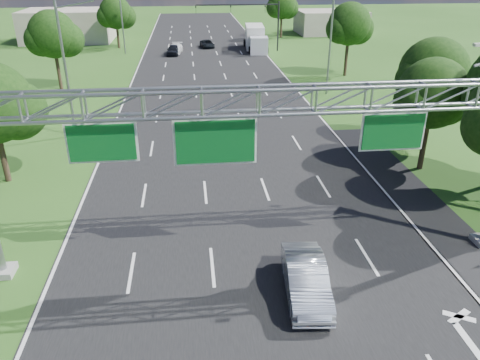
{
  "coord_description": "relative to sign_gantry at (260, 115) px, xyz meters",
  "views": [
    {
      "loc": [
        -2.46,
        -5.89,
        12.6
      ],
      "look_at": [
        -0.23,
        14.35,
        2.93
      ],
      "focal_mm": 35.0,
      "sensor_mm": 36.0,
      "label": 1
    }
  ],
  "objects": [
    {
      "name": "ground",
      "position": [
        -0.33,
        18.0,
        -6.89
      ],
      "size": [
        220.0,
        220.0,
        0.0
      ],
      "primitive_type": "plane",
      "color": "#274F17",
      "rests_on": "ground"
    },
    {
      "name": "road",
      "position": [
        -0.33,
        18.0,
        -6.89
      ],
      "size": [
        18.0,
        180.0,
        0.02
      ],
      "primitive_type": "cube",
      "color": "black",
      "rests_on": "ground"
    },
    {
      "name": "road_flare",
      "position": [
        9.87,
        2.0,
        -6.89
      ],
      "size": [
        3.0,
        30.0,
        0.02
      ],
      "primitive_type": "cube",
      "color": "black",
      "rests_on": "ground"
    },
    {
      "name": "sign_gantry",
      "position": [
        0.0,
        0.0,
        0.0
      ],
      "size": [
        23.5,
        1.0,
        9.56
      ],
      "color": "gray",
      "rests_on": "ground"
    },
    {
      "name": "traffic_signal",
      "position": [
        7.15,
        53.0,
        -1.72
      ],
      "size": [
        12.21,
        0.24,
        7.0
      ],
      "color": "black",
      "rests_on": "ground"
    },
    {
      "name": "streetlight_l_near",
      "position": [
        -11.63,
        18.0,
        -1.31
      ],
      "size": [
        2.97,
        0.22,
        10.16
      ],
      "color": "gray",
      "rests_on": "ground"
    },
    {
      "name": "streetlight_l_far",
      "position": [
        -11.63,
        53.0,
        -1.31
      ],
      "size": [
        2.97,
        0.22,
        10.16
      ],
      "color": "gray",
      "rests_on": "ground"
    },
    {
      "name": "streetlight_r_mid",
      "position": [
        10.97,
        28.0,
        -1.31
      ],
      "size": [
        2.97,
        0.22,
        10.16
      ],
      "color": "gray",
      "rests_on": "ground"
    },
    {
      "name": "tree_verge_lb",
      "position": [
        -16.25,
        33.04,
        -1.48
      ],
      "size": [
        5.76,
        4.8,
        8.06
      ],
      "color": "#2D2116",
      "rests_on": "ground"
    },
    {
      "name": "tree_verge_lc",
      "position": [
        -13.25,
        58.04,
        -1.92
      ],
      "size": [
        5.76,
        4.8,
        7.62
      ],
      "color": "#2D2116",
      "rests_on": "ground"
    },
    {
      "name": "tree_verge_rd",
      "position": [
        15.75,
        36.04,
        -1.26
      ],
      "size": [
        5.76,
        4.8,
        8.28
      ],
      "color": "#2D2116",
      "rests_on": "ground"
    },
    {
      "name": "tree_verge_re",
      "position": [
        13.75,
        66.04,
        -1.7
      ],
      "size": [
        5.76,
        4.8,
        7.84
      ],
      "color": "#2D2116",
      "rests_on": "ground"
    },
    {
      "name": "building_left",
      "position": [
        -22.33,
        66.0,
        -4.39
      ],
      "size": [
        14.0,
        10.0,
        5.0
      ],
      "primitive_type": "cube",
      "color": "#9E9284",
      "rests_on": "ground"
    },
    {
      "name": "building_right",
      "position": [
        23.67,
        70.0,
        -4.89
      ],
      "size": [
        12.0,
        9.0,
        4.0
      ],
      "primitive_type": "cube",
      "color": "#9E9284",
      "rests_on": "ground"
    },
    {
      "name": "silver_sedan",
      "position": [
        1.58,
        -2.78,
        -6.13
      ],
      "size": [
        2.02,
        4.77,
        1.53
      ],
      "primitive_type": "imported",
      "rotation": [
        0.0,
        0.0,
        -0.09
      ],
      "color": "#B1B6BE",
      "rests_on": "ground"
    },
    {
      "name": "car_queue_a",
      "position": [
        -4.55,
        53.0,
        -6.25
      ],
      "size": [
        2.37,
        4.6,
        1.28
      ],
      "primitive_type": "imported",
      "rotation": [
        0.0,
        0.0,
        -0.14
      ],
      "color": "white",
      "rests_on": "ground"
    },
    {
      "name": "car_queue_b",
      "position": [
        0.31,
        57.13,
        -6.34
      ],
      "size": [
        2.36,
        4.21,
        1.11
      ],
      "primitive_type": "imported",
      "rotation": [
        0.0,
        0.0,
        0.13
      ],
      "color": "black",
      "rests_on": "ground"
    },
    {
      "name": "car_queue_c",
      "position": [
        -4.85,
        51.43,
        -6.2
      ],
      "size": [
        1.99,
        4.21,
        1.39
      ],
      "primitive_type": "imported",
      "rotation": [
        0.0,
        0.0,
        -0.09
      ],
      "color": "black",
      "rests_on": "ground"
    },
    {
      "name": "box_truck",
      "position": [
        7.49,
        54.3,
        -5.24
      ],
      "size": [
        3.16,
        9.29,
        3.45
      ],
      "rotation": [
        0.0,
        0.0,
        -0.08
      ],
      "color": "silver",
      "rests_on": "ground"
    }
  ]
}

